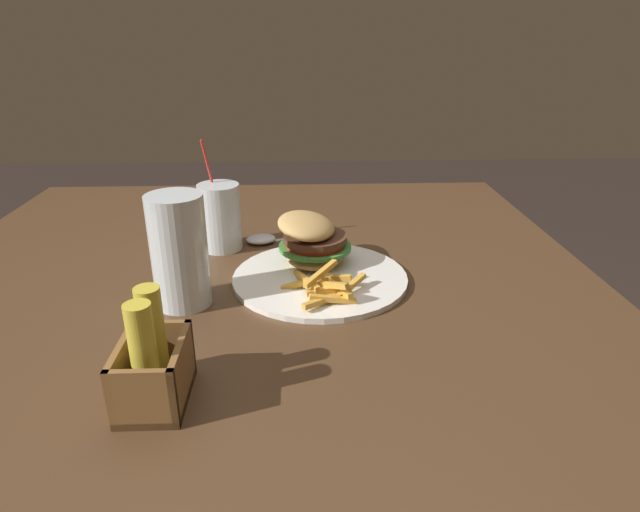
# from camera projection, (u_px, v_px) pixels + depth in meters

# --- Properties ---
(dining_table) EXTENTS (1.39, 1.25, 0.71)m
(dining_table) POSITION_uv_depth(u_px,v_px,m) (255.00, 347.00, 0.93)
(dining_table) COLOR #4C331E
(dining_table) RESTS_ON ground_plane
(meal_plate_near) EXTENTS (0.31, 0.31, 0.11)m
(meal_plate_near) POSITION_uv_depth(u_px,v_px,m) (316.00, 257.00, 0.97)
(meal_plate_near) COLOR white
(meal_plate_near) RESTS_ON dining_table
(beer_glass) EXTENTS (0.09, 0.09, 0.18)m
(beer_glass) POSITION_uv_depth(u_px,v_px,m) (180.00, 255.00, 0.84)
(beer_glass) COLOR silver
(beer_glass) RESTS_ON dining_table
(juice_glass) EXTENTS (0.08, 0.08, 0.22)m
(juice_glass) POSITION_uv_depth(u_px,v_px,m) (220.00, 220.00, 1.07)
(juice_glass) COLOR silver
(juice_glass) RESTS_ON dining_table
(spoon) EXTENTS (0.07, 0.20, 0.02)m
(spoon) POSITION_uv_depth(u_px,v_px,m) (263.00, 239.00, 1.12)
(spoon) COLOR silver
(spoon) RESTS_ON dining_table
(condiment_caddy) EXTENTS (0.11, 0.08, 0.14)m
(condiment_caddy) POSITION_uv_depth(u_px,v_px,m) (152.00, 365.00, 0.63)
(condiment_caddy) COLOR brown
(condiment_caddy) RESTS_ON dining_table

